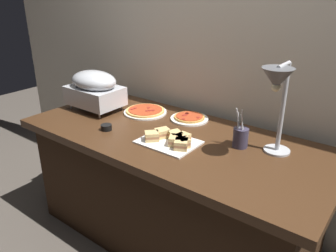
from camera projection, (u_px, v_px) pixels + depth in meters
ground_plane at (171, 235)px, 2.30m from camera, size 8.00×8.00×0.00m
back_wall at (218, 49)px, 2.20m from camera, size 4.40×0.04×2.40m
buffet_table at (171, 188)px, 2.15m from camera, size 1.90×0.84×0.76m
chafing_dish at (94, 88)px, 2.36m from camera, size 0.38×0.26×0.28m
heat_lamp at (278, 88)px, 1.58m from camera, size 0.15×0.29×0.49m
pizza_plate_front at (145, 111)px, 2.34m from camera, size 0.30×0.30×0.03m
pizza_plate_center at (189, 118)px, 2.23m from camera, size 0.25×0.25×0.03m
sandwich_platter at (171, 140)px, 1.89m from camera, size 0.33×0.25×0.06m
sauce_cup_near at (106, 127)px, 2.07m from camera, size 0.07×0.07×0.04m
utensil_holder at (241, 137)px, 1.84m from camera, size 0.08×0.08×0.23m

